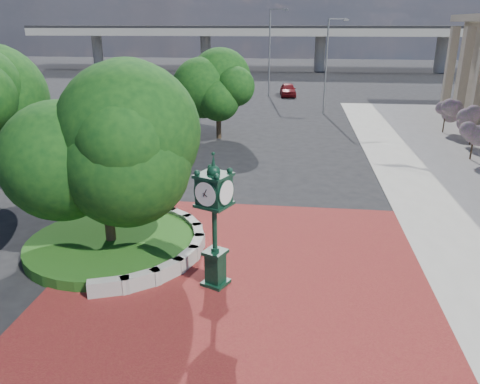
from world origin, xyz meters
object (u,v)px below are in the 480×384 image
Objects in this scene: post_clock at (214,216)px; parked_car at (288,90)px; street_lamp_far at (272,46)px; street_lamp_near at (329,59)px.

post_clock reaches higher than parked_car.
parked_car is at bearing 11.75° from street_lamp_far.
parked_car is 0.46× the size of street_lamp_far.
street_lamp_near reaches higher than post_clock.
parked_car is at bearing 88.39° from post_clock.
post_clock is 0.46× the size of street_lamp_far.
street_lamp_far is (-0.79, 41.19, 3.11)m from post_clock.
street_lamp_far is at bearing -172.99° from parked_car.
street_lamp_near is 0.89× the size of street_lamp_far.
post_clock is 0.52× the size of street_lamp_near.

